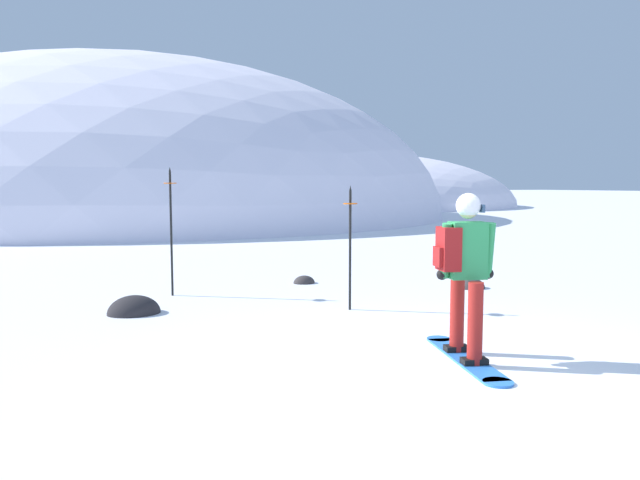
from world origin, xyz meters
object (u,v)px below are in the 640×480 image
snowboarder_main (464,271)px  piste_marker_far (350,239)px  rock_mid (134,313)px  rock_small (304,283)px  piste_marker_near (171,223)px  rock_dark (471,288)px

snowboarder_main → piste_marker_far: bearing=87.6°
rock_mid → rock_small: rock_mid is taller
piste_marker_near → piste_marker_far: bearing=-46.4°
piste_marker_near → rock_dark: 5.22m
piste_marker_far → rock_dark: size_ratio=3.58×
piste_marker_near → rock_mid: (-0.77, -1.17, -1.18)m
snowboarder_main → piste_marker_far: (0.11, 2.72, 0.11)m
piste_marker_near → rock_dark: piste_marker_near is taller
piste_marker_near → rock_mid: size_ratio=2.85×
piste_marker_near → rock_dark: (4.87, -1.47, -1.18)m
snowboarder_main → piste_marker_far: piste_marker_far is taller
rock_dark → piste_marker_far: bearing=-165.0°
piste_marker_far → rock_dark: 3.05m
snowboarder_main → piste_marker_near: 5.32m
snowboarder_main → rock_small: size_ratio=4.43×
rock_small → rock_dark: bearing=-35.0°
rock_dark → rock_mid: 5.65m
snowboarder_main → rock_small: bearing=85.0°
snowboarder_main → rock_small: snowboarder_main is taller
piste_marker_far → rock_small: size_ratio=4.46×
piste_marker_far → rock_mid: 3.22m
rock_dark → snowboarder_main: bearing=-129.9°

